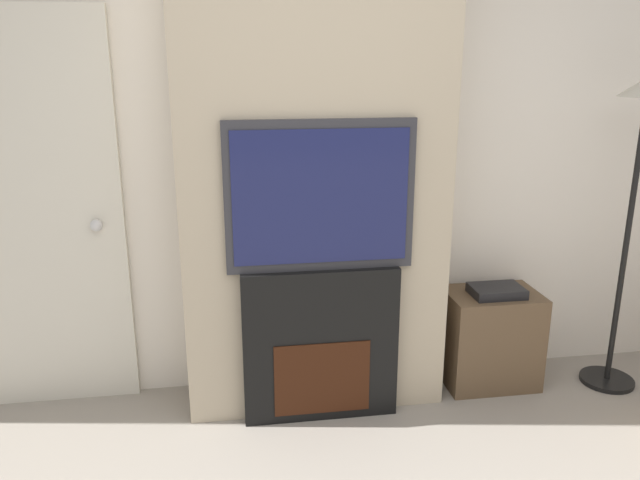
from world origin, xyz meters
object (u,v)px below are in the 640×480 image
at_px(television, 320,196).
at_px(floor_lamp, 638,164).
at_px(fireplace, 320,344).
at_px(media_stand, 490,337).

bearing_deg(television, floor_lamp, 2.43).
relative_size(fireplace, television, 0.89).
relative_size(floor_lamp, media_stand, 2.87).
xyz_separation_m(television, floor_lamp, (1.64, 0.07, 0.09)).
xyz_separation_m(fireplace, floor_lamp, (1.64, 0.07, 0.84)).
relative_size(television, floor_lamp, 0.53).
bearing_deg(fireplace, media_stand, 10.44).
height_order(floor_lamp, media_stand, floor_lamp).
relative_size(fireplace, floor_lamp, 0.47).
bearing_deg(fireplace, floor_lamp, 2.36).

